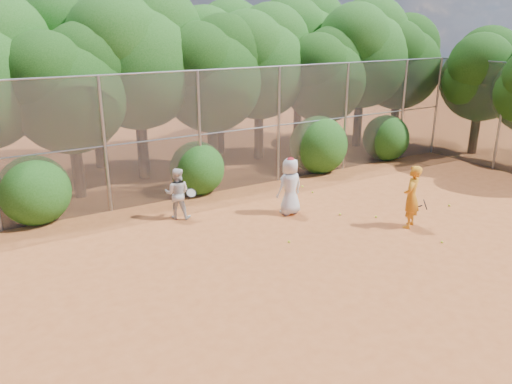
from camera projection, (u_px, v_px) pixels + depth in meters
ground at (344, 257)px, 12.09m from camera, size 80.00×80.00×0.00m
fence_back at (224, 130)px, 16.25m from camera, size 20.05×0.09×4.03m
fence_side at (501, 116)px, 18.71m from camera, size 0.09×6.09×4.03m
tree_2 at (69, 85)px, 15.15m from camera, size 3.99×3.47×5.47m
tree_3 at (137, 53)px, 16.93m from camera, size 4.89×4.26×6.70m
tree_4 at (211, 70)px, 17.85m from camera, size 4.19×3.64×5.73m
tree_5 at (260, 58)px, 19.62m from camera, size 4.51×3.92×6.17m
tree_6 at (325, 72)px, 20.19m from camera, size 3.86×3.36×5.29m
tree_7 at (363, 49)px, 21.64m from camera, size 4.77×4.14×6.53m
tree_8 at (400, 59)px, 22.50m from camera, size 4.25×3.70×5.82m
tree_10 at (91, 44)px, 18.16m from camera, size 5.15×4.48×7.06m
tree_11 at (219, 54)px, 20.40m from camera, size 4.64×4.03×6.35m
tree_12 at (300, 42)px, 22.96m from camera, size 5.02×4.37×6.88m
tree_13 at (483, 71)px, 20.60m from camera, size 3.86×3.36×5.29m
bush_0 at (34, 187)px, 13.99m from camera, size 2.00×2.00×2.00m
bush_1 at (197, 166)px, 16.44m from camera, size 1.80×1.80×1.80m
bush_2 at (318, 142)px, 18.79m from camera, size 2.20×2.20×2.20m
bush_3 at (386, 136)px, 20.54m from camera, size 1.90×1.90×1.90m
player_yellow at (412, 197)px, 13.59m from camera, size 0.89×0.69×1.76m
player_teen at (290, 186)px, 14.55m from camera, size 0.87×0.60×1.72m
player_white at (177, 193)px, 14.26m from camera, size 0.92×0.87×1.50m
ball_0 at (376, 217)px, 14.48m from camera, size 0.07×0.07×0.07m
ball_1 at (340, 214)px, 14.67m from camera, size 0.07×0.07×0.07m
ball_2 at (442, 242)px, 12.81m from camera, size 0.07×0.07×0.07m
ball_3 at (449, 205)px, 15.38m from camera, size 0.07×0.07×0.07m
ball_4 at (289, 242)px, 12.83m from camera, size 0.07×0.07×0.07m
ball_5 at (313, 192)px, 16.58m from camera, size 0.07×0.07×0.07m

